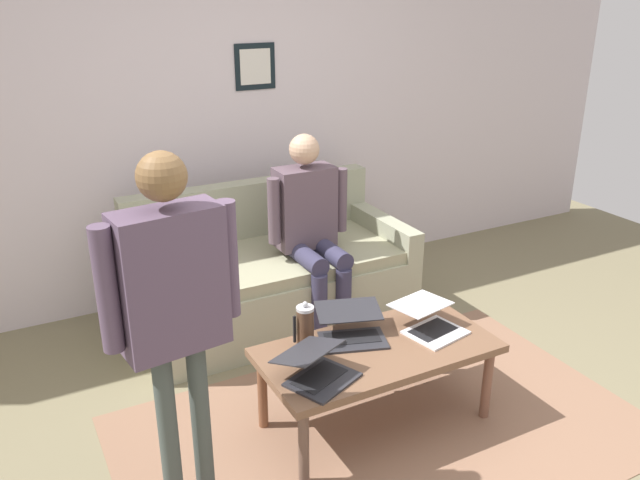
# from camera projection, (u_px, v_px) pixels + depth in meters

# --- Properties ---
(ground_plane) EXTENTS (7.68, 7.68, 0.00)m
(ground_plane) POSITION_uv_depth(u_px,v_px,m) (401.00, 445.00, 3.22)
(ground_plane) COLOR #766D50
(area_rug) EXTENTS (2.62, 1.63, 0.01)m
(area_rug) POSITION_uv_depth(u_px,v_px,m) (385.00, 431.00, 3.31)
(area_rug) COLOR #88634C
(area_rug) RESTS_ON ground_plane
(back_wall) EXTENTS (7.04, 0.11, 2.70)m
(back_wall) POSITION_uv_depth(u_px,v_px,m) (230.00, 104.00, 4.53)
(back_wall) COLOR silver
(back_wall) RESTS_ON ground_plane
(couch) EXTENTS (1.78, 0.89, 0.88)m
(couch) POSITION_uv_depth(u_px,v_px,m) (271.00, 276.00, 4.35)
(couch) COLOR #999B80
(couch) RESTS_ON ground_plane
(coffee_table) EXTENTS (1.19, 0.59, 0.45)m
(coffee_table) POSITION_uv_depth(u_px,v_px,m) (377.00, 355.00, 3.25)
(coffee_table) COLOR brown
(coffee_table) RESTS_ON ground_plane
(laptop_left) EXTENTS (0.42, 0.42, 0.13)m
(laptop_left) POSITION_uv_depth(u_px,v_px,m) (351.00, 330.00, 3.31)
(laptop_left) COLOR #28282D
(laptop_left) RESTS_ON coffee_table
(laptop_center) EXTENTS (0.40, 0.41, 0.15)m
(laptop_center) POSITION_uv_depth(u_px,v_px,m) (317.00, 370.00, 2.96)
(laptop_center) COLOR #28282D
(laptop_center) RESTS_ON coffee_table
(laptop_right) EXTENTS (0.35, 0.40, 0.13)m
(laptop_right) POSITION_uv_depth(u_px,v_px,m) (430.00, 322.00, 3.37)
(laptop_right) COLOR silver
(laptop_right) RESTS_ON coffee_table
(french_press) EXTENTS (0.11, 0.09, 0.25)m
(french_press) POSITION_uv_depth(u_px,v_px,m) (305.00, 327.00, 3.20)
(french_press) COLOR #4C3323
(french_press) RESTS_ON coffee_table
(person_standing) EXTENTS (0.57, 0.23, 1.59)m
(person_standing) POSITION_uv_depth(u_px,v_px,m) (173.00, 298.00, 2.47)
(person_standing) COLOR #414A45
(person_standing) RESTS_ON ground_plane
(person_seated) EXTENTS (0.55, 0.51, 1.28)m
(person_seated) POSITION_uv_depth(u_px,v_px,m) (311.00, 223.00, 4.09)
(person_seated) COLOR #323049
(person_seated) RESTS_ON ground_plane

